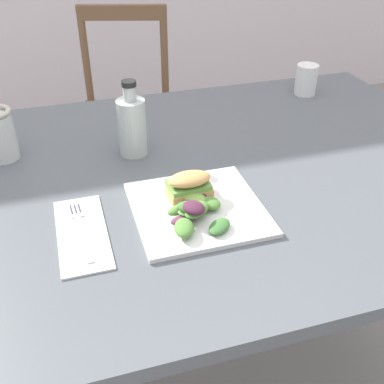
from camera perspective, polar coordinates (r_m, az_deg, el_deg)
The scene contains 9 objects.
dining_table at distance 1.14m, azimuth -0.22°, elevation -2.24°, with size 1.42×0.96×0.74m.
chair_wooden_far at distance 2.08m, azimuth -8.04°, elevation 9.25°, with size 0.49×0.49×0.87m.
plate_lunch at distance 0.95m, azimuth 0.69°, elevation -2.04°, with size 0.26×0.26×0.01m, color white.
sandwich_half_front at distance 0.96m, azimuth -0.34°, elevation 0.83°, with size 0.09×0.07×0.06m.
salad_mixed_greens at distance 0.91m, azimuth 0.33°, elevation -2.21°, with size 0.12×0.15×0.04m.
napkin_folded at distance 0.92m, azimuth -13.16°, elevation -4.87°, with size 0.09×0.23×0.00m, color white.
fork_on_napkin at distance 0.93m, azimuth -13.37°, elevation -4.07°, with size 0.03×0.19×0.00m.
bottle_cold_brew at distance 1.13m, azimuth -7.24°, elevation 7.60°, with size 0.07×0.07×0.18m.
cup_extra_side at distance 1.52m, azimuth 13.66°, elevation 13.08°, with size 0.07×0.07×0.09m, color white.
Camera 1 is at (-0.25, -0.74, 1.30)m, focal length 44.08 mm.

